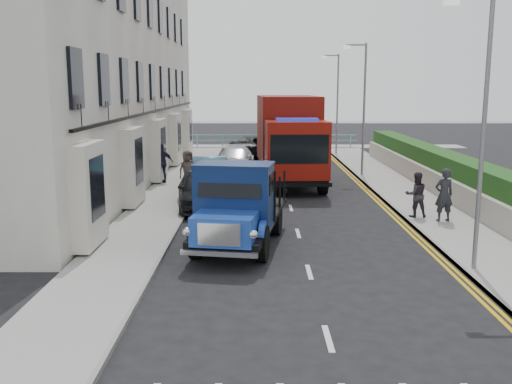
# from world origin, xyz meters

# --- Properties ---
(ground) EXTENTS (120.00, 120.00, 0.00)m
(ground) POSITION_xyz_m (0.00, 0.00, 0.00)
(ground) COLOR black
(ground) RESTS_ON ground
(pavement_west) EXTENTS (2.40, 38.00, 0.12)m
(pavement_west) POSITION_xyz_m (-5.20, 9.00, 0.06)
(pavement_west) COLOR gray
(pavement_west) RESTS_ON ground
(pavement_east) EXTENTS (2.60, 38.00, 0.12)m
(pavement_east) POSITION_xyz_m (5.30, 9.00, 0.06)
(pavement_east) COLOR gray
(pavement_east) RESTS_ON ground
(promenade) EXTENTS (30.00, 2.50, 0.12)m
(promenade) POSITION_xyz_m (0.00, 29.00, 0.06)
(promenade) COLOR gray
(promenade) RESTS_ON ground
(sea_plane) EXTENTS (120.00, 120.00, 0.00)m
(sea_plane) POSITION_xyz_m (0.00, 60.00, 0.00)
(sea_plane) COLOR slate
(sea_plane) RESTS_ON ground
(terrace_west) EXTENTS (6.31, 30.20, 14.25)m
(terrace_west) POSITION_xyz_m (-9.47, 13.00, 7.17)
(terrace_west) COLOR silver
(terrace_west) RESTS_ON ground
(garden_east) EXTENTS (1.45, 28.00, 1.75)m
(garden_east) POSITION_xyz_m (7.21, 9.00, 0.90)
(garden_east) COLOR #B2AD9E
(garden_east) RESTS_ON ground
(seafront_railing) EXTENTS (13.00, 0.08, 1.11)m
(seafront_railing) POSITION_xyz_m (0.00, 28.20, 0.58)
(seafront_railing) COLOR #59B2A5
(seafront_railing) RESTS_ON ground
(lamp_near) EXTENTS (1.23, 0.18, 7.00)m
(lamp_near) POSITION_xyz_m (4.18, -2.00, 4.00)
(lamp_near) COLOR slate
(lamp_near) RESTS_ON ground
(lamp_mid) EXTENTS (1.23, 0.18, 7.00)m
(lamp_mid) POSITION_xyz_m (4.18, 14.00, 4.00)
(lamp_mid) COLOR slate
(lamp_mid) RESTS_ON ground
(lamp_far) EXTENTS (1.23, 0.18, 7.00)m
(lamp_far) POSITION_xyz_m (4.18, 24.00, 4.00)
(lamp_far) COLOR slate
(lamp_far) RESTS_ON ground
(bedford_lorry) EXTENTS (2.98, 5.71, 2.59)m
(bedford_lorry) POSITION_xyz_m (-1.99, -0.04, 1.19)
(bedford_lorry) COLOR black
(bedford_lorry) RESTS_ON ground
(red_lorry) EXTENTS (3.16, 8.36, 4.32)m
(red_lorry) POSITION_xyz_m (0.26, 12.21, 2.30)
(red_lorry) COLOR black
(red_lorry) RESTS_ON ground
(parked_car_front) EXTENTS (2.35, 4.59, 1.50)m
(parked_car_front) POSITION_xyz_m (-3.60, 5.94, 0.75)
(parked_car_front) COLOR black
(parked_car_front) RESTS_ON ground
(parked_car_mid) EXTENTS (1.61, 4.58, 1.51)m
(parked_car_mid) POSITION_xyz_m (-3.60, 10.23, 0.75)
(parked_car_mid) COLOR teal
(parked_car_mid) RESTS_ON ground
(parked_car_rear) EXTENTS (2.33, 4.97, 1.40)m
(parked_car_rear) POSITION_xyz_m (-2.60, 15.77, 0.70)
(parked_car_rear) COLOR silver
(parked_car_rear) RESTS_ON ground
(seafront_car_left) EXTENTS (3.98, 5.94, 1.51)m
(seafront_car_left) POSITION_xyz_m (-1.56, 22.58, 0.76)
(seafront_car_left) COLOR black
(seafront_car_left) RESTS_ON ground
(seafront_car_right) EXTENTS (2.73, 4.17, 1.32)m
(seafront_car_right) POSITION_xyz_m (0.96, 20.78, 0.66)
(seafront_car_right) COLOR #B7B6BB
(seafront_car_right) RESTS_ON ground
(pedestrian_east_near) EXTENTS (0.75, 0.56, 1.87)m
(pedestrian_east_near) POSITION_xyz_m (5.18, 3.27, 1.06)
(pedestrian_east_near) COLOR black
(pedestrian_east_near) RESTS_ON pavement_east
(pedestrian_east_far) EXTENTS (0.83, 0.66, 1.64)m
(pedestrian_east_far) POSITION_xyz_m (4.40, 3.95, 0.94)
(pedestrian_east_far) COLOR #2C272F
(pedestrian_east_far) RESTS_ON pavement_east
(pedestrian_west_near) EXTENTS (1.24, 0.98, 1.97)m
(pedestrian_west_near) POSITION_xyz_m (-6.00, 11.36, 1.10)
(pedestrian_west_near) COLOR black
(pedestrian_west_near) RESTS_ON pavement_west
(pedestrian_west_far) EXTENTS (1.06, 0.94, 1.83)m
(pedestrian_west_far) POSITION_xyz_m (-4.49, 9.30, 1.03)
(pedestrian_west_far) COLOR #433630
(pedestrian_west_far) RESTS_ON pavement_west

